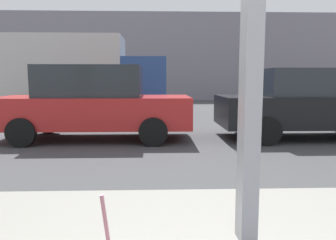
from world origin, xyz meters
The scene contains 5 objects.
ground_plane centered at (0.00, 8.00, 0.00)m, with size 60.00×60.00×0.00m, color #424244.
building_facade_far centered at (0.00, 23.30, 3.11)m, with size 28.00×1.20×6.22m, color gray.
parked_car_red centered at (-1.81, 7.13, 0.90)m, with size 4.62×2.00×1.79m.
parked_car_black centered at (3.57, 7.13, 0.88)m, with size 4.57×2.05×1.72m.
box_truck centered at (-3.47, 12.74, 1.71)m, with size 6.73×2.44×3.20m.
Camera 1 is at (-0.28, -0.87, 1.46)m, focal length 34.91 mm.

